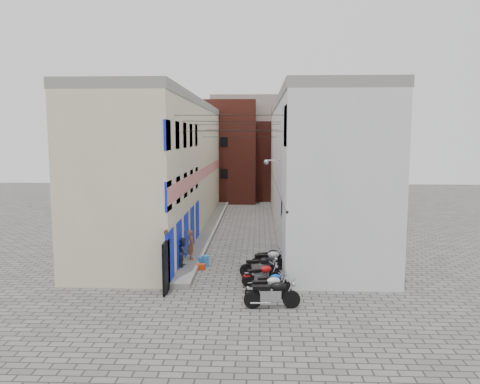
# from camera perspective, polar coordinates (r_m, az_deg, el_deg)

# --- Properties ---
(ground) EXTENTS (90.00, 90.00, 0.00)m
(ground) POSITION_cam_1_polar(r_m,az_deg,el_deg) (20.46, -1.62, -11.86)
(ground) COLOR #565451
(ground) RESTS_ON ground
(plinth) EXTENTS (0.90, 26.00, 0.25)m
(plinth) POSITION_cam_1_polar(r_m,az_deg,el_deg) (33.14, -3.59, -4.37)
(plinth) COLOR gray
(plinth) RESTS_ON ground
(building_left) EXTENTS (5.10, 27.00, 9.00)m
(building_left) POSITION_cam_1_polar(r_m,az_deg,el_deg) (32.97, -8.74, 3.18)
(building_left) COLOR beige
(building_left) RESTS_ON ground
(building_right) EXTENTS (5.94, 26.00, 9.00)m
(building_right) POSITION_cam_1_polar(r_m,az_deg,el_deg) (32.60, 8.79, 3.15)
(building_right) COLOR silver
(building_right) RESTS_ON ground
(building_far_brick_left) EXTENTS (6.00, 6.00, 10.00)m
(building_far_brick_left) POSITION_cam_1_polar(r_m,az_deg,el_deg) (47.48, -1.69, 4.96)
(building_far_brick_left) COLOR maroon
(building_far_brick_left) RESTS_ON ground
(building_far_brick_right) EXTENTS (5.00, 6.00, 8.00)m
(building_far_brick_right) POSITION_cam_1_polar(r_m,az_deg,el_deg) (49.43, 4.28, 3.86)
(building_far_brick_right) COLOR maroon
(building_far_brick_right) RESTS_ON ground
(building_far_concrete) EXTENTS (8.00, 5.00, 11.00)m
(building_far_concrete) POSITION_cam_1_polar(r_m,az_deg,el_deg) (53.36, 0.92, 5.71)
(building_far_concrete) COLOR gray
(building_far_concrete) RESTS_ON ground
(far_shopfront) EXTENTS (2.00, 0.30, 2.40)m
(far_shopfront) POSITION_cam_1_polar(r_m,az_deg,el_deg) (44.88, 0.62, -0.02)
(far_shopfront) COLOR black
(far_shopfront) RESTS_ON ground
(overhead_wires) EXTENTS (5.80, 13.02, 1.32)m
(overhead_wires) POSITION_cam_1_polar(r_m,az_deg,el_deg) (27.02, -0.53, 8.04)
(overhead_wires) COLOR black
(overhead_wires) RESTS_ON ground
(motorcycle_a) EXTENTS (2.22, 0.83, 1.26)m
(motorcycle_a) POSITION_cam_1_polar(r_m,az_deg,el_deg) (18.30, 3.93, -12.09)
(motorcycle_a) COLOR black
(motorcycle_a) RESTS_ON ground
(motorcycle_b) EXTENTS (2.03, 1.01, 1.12)m
(motorcycle_b) POSITION_cam_1_polar(r_m,az_deg,el_deg) (19.19, 3.48, -11.39)
(motorcycle_b) COLOR silver
(motorcycle_b) RESTS_ON ground
(motorcycle_c) EXTENTS (1.75, 0.89, 0.97)m
(motorcycle_c) POSITION_cam_1_polar(r_m,az_deg,el_deg) (20.02, 3.86, -10.84)
(motorcycle_c) COLOR #0B3FAF
(motorcycle_c) RESTS_ON ground
(motorcycle_d) EXTENTS (1.93, 1.20, 1.07)m
(motorcycle_d) POSITION_cam_1_polar(r_m,az_deg,el_deg) (20.91, 2.67, -9.92)
(motorcycle_d) COLOR #AA0C0D
(motorcycle_d) RESTS_ON ground
(motorcycle_e) EXTENTS (2.00, 0.80, 1.13)m
(motorcycle_e) POSITION_cam_1_polar(r_m,az_deg,el_deg) (22.13, 2.49, -8.89)
(motorcycle_e) COLOR black
(motorcycle_e) RESTS_ON ground
(motorcycle_f) EXTENTS (2.12, 0.98, 1.18)m
(motorcycle_f) POSITION_cam_1_polar(r_m,az_deg,el_deg) (23.06, 3.56, -8.18)
(motorcycle_f) COLOR #ADAEB2
(motorcycle_f) RESTS_ON ground
(motorcycle_g) EXTENTS (1.87, 1.21, 1.03)m
(motorcycle_g) POSITION_cam_1_polar(r_m,az_deg,el_deg) (23.86, 3.61, -7.84)
(motorcycle_g) COLOR black
(motorcycle_g) RESTS_ON ground
(person_a) EXTENTS (0.50, 0.63, 1.53)m
(person_a) POSITION_cam_1_polar(r_m,az_deg,el_deg) (24.27, -5.98, -6.41)
(person_a) COLOR brown
(person_a) RESTS_ON plinth
(person_b) EXTENTS (0.60, 0.74, 1.41)m
(person_b) POSITION_cam_1_polar(r_m,az_deg,el_deg) (23.07, -6.89, -7.27)
(person_b) COLOR #303748
(person_b) RESTS_ON plinth
(water_jug_near) EXTENTS (0.34, 0.34, 0.48)m
(water_jug_near) POSITION_cam_1_polar(r_m,az_deg,el_deg) (23.95, -4.76, -8.49)
(water_jug_near) COLOR blue
(water_jug_near) RESTS_ON ground
(water_jug_far) EXTENTS (0.42, 0.42, 0.57)m
(water_jug_far) POSITION_cam_1_polar(r_m,az_deg,el_deg) (23.90, -4.26, -8.40)
(water_jug_far) COLOR #267EC1
(water_jug_far) RESTS_ON ground
(red_crate) EXTENTS (0.46, 0.35, 0.28)m
(red_crate) POSITION_cam_1_polar(r_m,az_deg,el_deg) (23.45, -4.83, -9.07)
(red_crate) COLOR red
(red_crate) RESTS_ON ground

